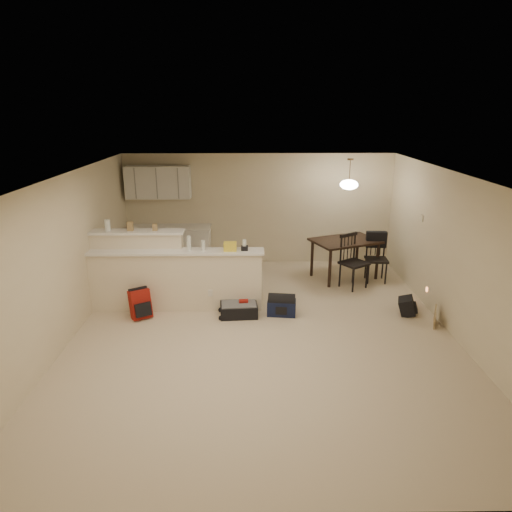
{
  "coord_description": "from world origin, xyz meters",
  "views": [
    {
      "loc": [
        -0.2,
        -6.65,
        3.44
      ],
      "look_at": [
        -0.1,
        0.7,
        1.05
      ],
      "focal_mm": 32.0,
      "sensor_mm": 36.0,
      "label": 1
    }
  ],
  "objects_px": {
    "dining_chair_near": "(354,262)",
    "suitcase": "(239,310)",
    "navy_duffel": "(282,308)",
    "black_daypack": "(407,306)",
    "pendant_lamp": "(349,184)",
    "dining_chair_far": "(377,258)",
    "red_backpack": "(140,304)",
    "dining_table": "(345,244)"
  },
  "relations": [
    {
      "from": "dining_table",
      "to": "dining_chair_far",
      "type": "bearing_deg",
      "value": -43.32
    },
    {
      "from": "dining_chair_far",
      "to": "suitcase",
      "type": "relative_size",
      "value": 1.58
    },
    {
      "from": "suitcase",
      "to": "dining_chair_far",
      "type": "bearing_deg",
      "value": 25.82
    },
    {
      "from": "pendant_lamp",
      "to": "dining_chair_far",
      "type": "height_order",
      "value": "pendant_lamp"
    },
    {
      "from": "dining_table",
      "to": "black_daypack",
      "type": "bearing_deg",
      "value": -90.26
    },
    {
      "from": "navy_duffel",
      "to": "black_daypack",
      "type": "relative_size",
      "value": 1.47
    },
    {
      "from": "pendant_lamp",
      "to": "navy_duffel",
      "type": "distance_m",
      "value": 2.98
    },
    {
      "from": "red_backpack",
      "to": "black_daypack",
      "type": "distance_m",
      "value": 4.62
    },
    {
      "from": "suitcase",
      "to": "black_daypack",
      "type": "relative_size",
      "value": 1.9
    },
    {
      "from": "pendant_lamp",
      "to": "dining_chair_far",
      "type": "xyz_separation_m",
      "value": [
        0.61,
        -0.23,
        -1.49
      ]
    },
    {
      "from": "black_daypack",
      "to": "red_backpack",
      "type": "bearing_deg",
      "value": 109.45
    },
    {
      "from": "dining_chair_near",
      "to": "navy_duffel",
      "type": "bearing_deg",
      "value": -174.78
    },
    {
      "from": "dining_chair_far",
      "to": "red_backpack",
      "type": "height_order",
      "value": "dining_chair_far"
    },
    {
      "from": "suitcase",
      "to": "red_backpack",
      "type": "bearing_deg",
      "value": 177.27
    },
    {
      "from": "pendant_lamp",
      "to": "dining_chair_near",
      "type": "bearing_deg",
      "value": -82.25
    },
    {
      "from": "dining_chair_near",
      "to": "suitcase",
      "type": "xyz_separation_m",
      "value": [
        -2.26,
        -1.29,
        -0.44
      ]
    },
    {
      "from": "black_daypack",
      "to": "suitcase",
      "type": "bearing_deg",
      "value": 109.07
    },
    {
      "from": "dining_chair_near",
      "to": "black_daypack",
      "type": "bearing_deg",
      "value": -96.49
    },
    {
      "from": "dining_chair_near",
      "to": "red_backpack",
      "type": "bearing_deg",
      "value": 164.23
    },
    {
      "from": "pendant_lamp",
      "to": "black_daypack",
      "type": "xyz_separation_m",
      "value": [
        0.75,
        -1.83,
        -1.84
      ]
    },
    {
      "from": "dining_chair_near",
      "to": "red_backpack",
      "type": "relative_size",
      "value": 2.18
    },
    {
      "from": "dining_table",
      "to": "suitcase",
      "type": "xyz_separation_m",
      "value": [
        -2.18,
        -1.86,
        -0.62
      ]
    },
    {
      "from": "pendant_lamp",
      "to": "black_daypack",
      "type": "height_order",
      "value": "pendant_lamp"
    },
    {
      "from": "navy_duffel",
      "to": "pendant_lamp",
      "type": "bearing_deg",
      "value": 58.53
    },
    {
      "from": "suitcase",
      "to": "navy_duffel",
      "type": "distance_m",
      "value": 0.74
    },
    {
      "from": "suitcase",
      "to": "red_backpack",
      "type": "xyz_separation_m",
      "value": [
        -1.68,
        -0.05,
        0.14
      ]
    },
    {
      "from": "red_backpack",
      "to": "navy_duffel",
      "type": "bearing_deg",
      "value": -29.38
    },
    {
      "from": "dining_chair_near",
      "to": "navy_duffel",
      "type": "relative_size",
      "value": 2.22
    },
    {
      "from": "navy_duffel",
      "to": "dining_chair_near",
      "type": "bearing_deg",
      "value": 46.52
    },
    {
      "from": "dining_table",
      "to": "dining_chair_far",
      "type": "height_order",
      "value": "dining_chair_far"
    },
    {
      "from": "red_backpack",
      "to": "dining_table",
      "type": "bearing_deg",
      "value": -4.96
    },
    {
      "from": "dining_chair_near",
      "to": "red_backpack",
      "type": "height_order",
      "value": "dining_chair_near"
    },
    {
      "from": "pendant_lamp",
      "to": "dining_chair_near",
      "type": "xyz_separation_m",
      "value": [
        0.08,
        -0.57,
        -1.45
      ]
    },
    {
      "from": "dining_chair_near",
      "to": "navy_duffel",
      "type": "xyz_separation_m",
      "value": [
        -1.52,
        -1.26,
        -0.41
      ]
    },
    {
      "from": "pendant_lamp",
      "to": "navy_duffel",
      "type": "height_order",
      "value": "pendant_lamp"
    },
    {
      "from": "red_backpack",
      "to": "dining_chair_near",
      "type": "bearing_deg",
      "value": -12.43
    },
    {
      "from": "dining_table",
      "to": "navy_duffel",
      "type": "bearing_deg",
      "value": -150.77
    },
    {
      "from": "red_backpack",
      "to": "black_daypack",
      "type": "xyz_separation_m",
      "value": [
        4.62,
        0.08,
        -0.1
      ]
    },
    {
      "from": "dining_table",
      "to": "suitcase",
      "type": "bearing_deg",
      "value": -162.14
    },
    {
      "from": "navy_duffel",
      "to": "black_daypack",
      "type": "bearing_deg",
      "value": 6.76
    },
    {
      "from": "dining_table",
      "to": "suitcase",
      "type": "distance_m",
      "value": 2.94
    },
    {
      "from": "dining_chair_far",
      "to": "black_daypack",
      "type": "height_order",
      "value": "dining_chair_far"
    }
  ]
}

